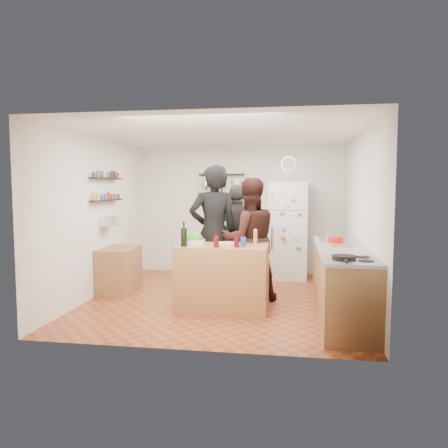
% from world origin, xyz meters
% --- Properties ---
extents(room_shell, '(4.20, 4.20, 4.20)m').
position_xyz_m(room_shell, '(0.00, 0.39, 1.25)').
color(room_shell, brown).
rests_on(room_shell, ground).
extents(prep_island, '(1.25, 0.72, 0.91)m').
position_xyz_m(prep_island, '(0.08, -0.52, 0.46)').
color(prep_island, '#A7773D').
rests_on(prep_island, floor).
extents(pizza_board, '(0.42, 0.34, 0.02)m').
position_xyz_m(pizza_board, '(0.16, -0.54, 0.92)').
color(pizza_board, olive).
rests_on(pizza_board, prep_island).
extents(pizza, '(0.34, 0.34, 0.02)m').
position_xyz_m(pizza, '(0.16, -0.54, 0.94)').
color(pizza, beige).
rests_on(pizza, pizza_board).
extents(salad_bowl, '(0.31, 0.31, 0.06)m').
position_xyz_m(salad_bowl, '(-0.34, -0.47, 0.94)').
color(salad_bowl, silver).
rests_on(salad_bowl, prep_island).
extents(wine_bottle, '(0.08, 0.08, 0.25)m').
position_xyz_m(wine_bottle, '(-0.42, -0.74, 1.04)').
color(wine_bottle, black).
rests_on(wine_bottle, prep_island).
extents(wine_glass_near, '(0.07, 0.07, 0.16)m').
position_xyz_m(wine_glass_near, '(0.03, -0.76, 0.99)').
color(wine_glass_near, '#560713').
rests_on(wine_glass_near, prep_island).
extents(wine_glass_far, '(0.07, 0.07, 0.17)m').
position_xyz_m(wine_glass_far, '(0.30, -0.72, 0.99)').
color(wine_glass_far, '#4F0615').
rests_on(wine_glass_far, prep_island).
extents(pepper_mill, '(0.06, 0.06, 0.18)m').
position_xyz_m(pepper_mill, '(0.53, -0.47, 1.00)').
color(pepper_mill, '#A88346').
rests_on(pepper_mill, prep_island).
extents(salt_canister, '(0.08, 0.08, 0.13)m').
position_xyz_m(salt_canister, '(0.38, -0.64, 0.97)').
color(salt_canister, '#1A4692').
rests_on(salt_canister, prep_island).
extents(person_left, '(0.87, 0.72, 2.05)m').
position_xyz_m(person_left, '(-0.14, -0.02, 1.02)').
color(person_left, black).
rests_on(person_left, floor).
extents(person_center, '(1.09, 0.97, 1.85)m').
position_xyz_m(person_center, '(0.39, 0.06, 0.92)').
color(person_center, black).
rests_on(person_center, floor).
extents(person_back, '(1.04, 0.45, 1.75)m').
position_xyz_m(person_back, '(0.15, 0.50, 0.88)').
color(person_back, '#2C2A27').
rests_on(person_back, floor).
extents(counter_run, '(0.63, 2.63, 0.90)m').
position_xyz_m(counter_run, '(1.70, -0.55, 0.45)').
color(counter_run, '#9E7042').
rests_on(counter_run, floor).
extents(stove_top, '(0.60, 0.62, 0.02)m').
position_xyz_m(stove_top, '(1.70, -1.50, 0.91)').
color(stove_top, white).
rests_on(stove_top, counter_run).
extents(skillet, '(0.26, 0.26, 0.05)m').
position_xyz_m(skillet, '(1.60, -1.58, 0.94)').
color(skillet, black).
rests_on(skillet, stove_top).
extents(sink, '(0.50, 0.80, 0.03)m').
position_xyz_m(sink, '(1.70, 0.30, 0.92)').
color(sink, silver).
rests_on(sink, counter_run).
extents(cutting_board, '(0.30, 0.40, 0.02)m').
position_xyz_m(cutting_board, '(1.70, -0.41, 0.91)').
color(cutting_board, olive).
rests_on(cutting_board, counter_run).
extents(red_bowl, '(0.21, 0.21, 0.09)m').
position_xyz_m(red_bowl, '(1.65, -0.10, 0.96)').
color(red_bowl, red).
rests_on(red_bowl, counter_run).
extents(fridge, '(0.70, 0.68, 1.80)m').
position_xyz_m(fridge, '(0.95, 1.75, 0.90)').
color(fridge, white).
rests_on(fridge, floor).
extents(wall_clock, '(0.30, 0.03, 0.30)m').
position_xyz_m(wall_clock, '(0.95, 2.08, 2.15)').
color(wall_clock, silver).
rests_on(wall_clock, back_wall).
extents(spice_shelf_lower, '(0.12, 1.00, 0.02)m').
position_xyz_m(spice_shelf_lower, '(-1.93, 0.20, 1.50)').
color(spice_shelf_lower, black).
rests_on(spice_shelf_lower, left_wall).
extents(spice_shelf_upper, '(0.12, 1.00, 0.02)m').
position_xyz_m(spice_shelf_upper, '(-1.93, 0.20, 1.85)').
color(spice_shelf_upper, black).
rests_on(spice_shelf_upper, left_wall).
extents(produce_basket, '(0.18, 0.35, 0.14)m').
position_xyz_m(produce_basket, '(-1.90, 0.20, 1.15)').
color(produce_basket, silver).
rests_on(produce_basket, left_wall).
extents(side_table, '(0.50, 0.80, 0.73)m').
position_xyz_m(side_table, '(-1.74, 0.19, 0.36)').
color(side_table, '#95663E').
rests_on(side_table, floor).
extents(pot_rack, '(0.90, 0.04, 0.04)m').
position_xyz_m(pot_rack, '(-0.35, 2.00, 1.95)').
color(pot_rack, black).
rests_on(pot_rack, back_wall).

